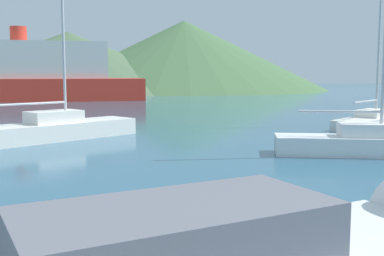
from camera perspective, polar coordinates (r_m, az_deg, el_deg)
name	(u,v)px	position (r m, az deg, el deg)	size (l,w,h in m)	color
sailboat_inner	(55,129)	(22.38, -15.98, -0.07)	(7.60, 5.74, 7.61)	white
sailboat_middle	(367,142)	(18.53, 20.00, -1.56)	(6.67, 3.73, 9.20)	white
sailboat_outer	(372,119)	(28.44, 20.58, 1.00)	(6.81, 5.58, 10.11)	white
ferry_distant	(20,75)	(55.01, -19.71, 5.94)	(26.08, 7.05, 7.88)	red
hill_central	(68,61)	(83.49, -14.44, 7.66)	(49.20, 49.20, 9.80)	#4C6647
hill_east	(184,55)	(87.26, -0.94, 8.62)	(50.58, 50.58, 12.26)	#476B42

